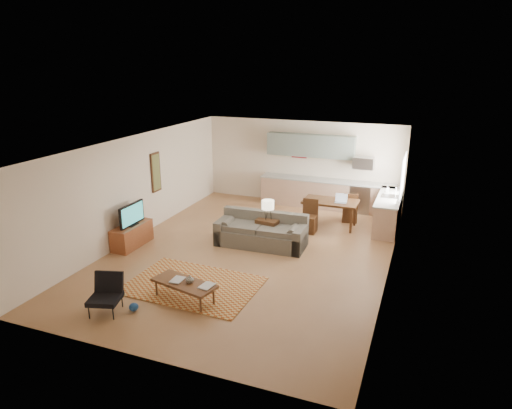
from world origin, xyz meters
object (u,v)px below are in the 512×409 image
at_px(coffee_table, 184,291).
at_px(armchair, 105,295).
at_px(console_table, 268,231).
at_px(tv_credenza, 132,235).
at_px(dining_table, 330,214).
at_px(sofa, 261,230).

height_order(coffee_table, armchair, armchair).
bearing_deg(console_table, tv_credenza, -149.27).
relative_size(armchair, tv_credenza, 0.60).
bearing_deg(dining_table, armchair, -115.10).
relative_size(sofa, console_table, 3.61).
height_order(armchair, tv_credenza, armchair).
distance_m(armchair, tv_credenza, 3.27).
bearing_deg(console_table, sofa, -112.44).
bearing_deg(console_table, armchair, -104.25).
bearing_deg(sofa, tv_credenza, -160.58).
relative_size(sofa, dining_table, 1.57).
bearing_deg(dining_table, console_table, -123.55).
distance_m(sofa, armchair, 4.39).
bearing_deg(tv_credenza, console_table, 23.64).
xyz_separation_m(coffee_table, console_table, (0.53, 3.36, 0.13)).
distance_m(sofa, coffee_table, 3.20).
xyz_separation_m(sofa, armchair, (-1.57, -4.10, -0.05)).
relative_size(tv_credenza, dining_table, 0.81).
height_order(armchair, console_table, armchair).
xyz_separation_m(armchair, console_table, (1.68, 4.30, -0.04)).
relative_size(coffee_table, tv_credenza, 1.09).
bearing_deg(dining_table, tv_credenza, -143.55).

